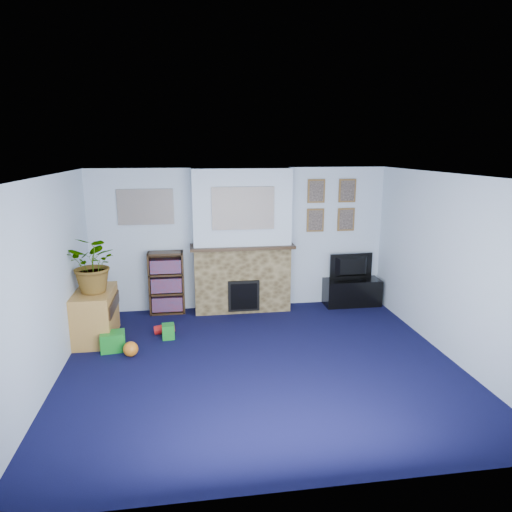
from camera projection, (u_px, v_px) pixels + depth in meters
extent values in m
cube|color=#0D0E33|center=(261.00, 364.00, 5.88)|extent=(5.00, 4.50, 0.01)
cube|color=white|center=(261.00, 175.00, 5.33)|extent=(5.00, 4.50, 0.01)
cube|color=silver|center=(241.00, 239.00, 7.77)|extent=(5.00, 0.04, 2.40)
cube|color=silver|center=(308.00, 354.00, 3.44)|extent=(5.00, 0.04, 2.40)
cube|color=silver|center=(47.00, 283.00, 5.25)|extent=(0.04, 4.50, 2.40)
cube|color=silver|center=(450.00, 267.00, 5.96)|extent=(0.04, 4.50, 2.40)
cube|color=brown|center=(242.00, 279.00, 7.73)|extent=(1.60, 0.40, 1.10)
cube|color=brown|center=(242.00, 208.00, 7.45)|extent=(1.60, 0.40, 1.30)
cube|color=brown|center=(242.00, 246.00, 7.56)|extent=(1.72, 0.50, 0.05)
cube|color=brown|center=(244.00, 296.00, 7.58)|extent=(0.52, 0.08, 0.52)
cube|color=brown|center=(244.00, 296.00, 7.54)|extent=(0.44, 0.02, 0.44)
cube|color=gray|center=(243.00, 208.00, 7.24)|extent=(1.00, 0.03, 0.68)
cube|color=gray|center=(146.00, 207.00, 7.40)|extent=(0.90, 0.03, 0.58)
cube|color=brown|center=(316.00, 191.00, 7.75)|extent=(0.30, 0.03, 0.40)
cube|color=brown|center=(347.00, 191.00, 7.83)|extent=(0.30, 0.03, 0.40)
cube|color=brown|center=(315.00, 220.00, 7.86)|extent=(0.30, 0.03, 0.40)
cube|color=brown|center=(346.00, 219.00, 7.94)|extent=(0.30, 0.03, 0.40)
cube|color=black|center=(352.00, 292.00, 8.06)|extent=(0.98, 0.41, 0.46)
imported|color=black|center=(353.00, 267.00, 7.97)|extent=(0.78, 0.14, 0.45)
cube|color=#302011|center=(167.00, 280.00, 7.73)|extent=(0.58, 0.02, 1.05)
cube|color=#302011|center=(150.00, 283.00, 7.56)|extent=(0.03, 0.28, 1.05)
cube|color=#302011|center=(183.00, 282.00, 7.64)|extent=(0.03, 0.28, 1.05)
cube|color=#302011|center=(168.00, 311.00, 7.72)|extent=(0.56, 0.28, 0.03)
cube|color=#302011|center=(167.00, 293.00, 7.64)|extent=(0.56, 0.28, 0.03)
cube|color=#302011|center=(166.00, 274.00, 7.57)|extent=(0.56, 0.28, 0.03)
cube|color=#302011|center=(165.00, 253.00, 7.48)|extent=(0.56, 0.28, 0.03)
cube|color=#302011|center=(168.00, 303.00, 7.67)|extent=(0.50, 0.22, 0.24)
cube|color=#302011|center=(167.00, 284.00, 7.60)|extent=(0.50, 0.22, 0.24)
cube|color=#302011|center=(166.00, 266.00, 7.52)|extent=(0.50, 0.22, 0.22)
cube|color=#B6823A|center=(96.00, 316.00, 6.59)|extent=(0.52, 0.93, 0.73)
imported|color=#26661E|center=(94.00, 264.00, 6.37)|extent=(0.91, 0.85, 0.82)
cube|color=gold|center=(235.00, 241.00, 7.51)|extent=(0.10, 0.06, 0.14)
cylinder|color=#B2BFC6|center=(264.00, 240.00, 7.57)|extent=(0.04, 0.04, 0.14)
sphere|color=gray|center=(208.00, 242.00, 7.45)|extent=(0.14, 0.14, 0.14)
cylinder|color=#198C26|center=(282.00, 240.00, 7.62)|extent=(0.06, 0.06, 0.13)
cube|color=#198C26|center=(113.00, 341.00, 6.25)|extent=(0.35, 0.30, 0.26)
sphere|color=orange|center=(131.00, 350.00, 6.08)|extent=(0.20, 0.20, 0.20)
cube|color=#198C26|center=(168.00, 331.00, 6.65)|extent=(0.19, 0.19, 0.21)
cylinder|color=red|center=(165.00, 329.00, 6.84)|extent=(0.31, 0.14, 0.18)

